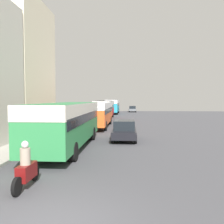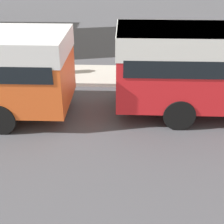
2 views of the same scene
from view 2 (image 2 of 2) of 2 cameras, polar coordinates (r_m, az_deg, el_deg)
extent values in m
cylinder|color=black|center=(11.96, -16.03, 4.37)|extent=(0.28, 1.00, 1.00)
cylinder|color=black|center=(10.01, -19.76, -1.11)|extent=(0.28, 1.00, 1.00)
cylinder|color=black|center=(11.87, 10.53, 4.82)|extent=(0.28, 1.00, 1.00)
cylinder|color=black|center=(9.86, 12.14, -0.42)|extent=(0.28, 1.00, 1.00)
cylinder|color=#232838|center=(13.86, -13.15, 8.41)|extent=(0.35, 0.35, 0.87)
cylinder|color=#33477F|center=(13.61, -13.53, 11.57)|extent=(0.44, 0.44, 0.73)
sphere|color=tan|center=(13.49, -13.76, 13.53)|extent=(0.24, 0.24, 0.24)
camera|label=1|loc=(35.49, -78.47, 2.64)|focal=40.00mm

